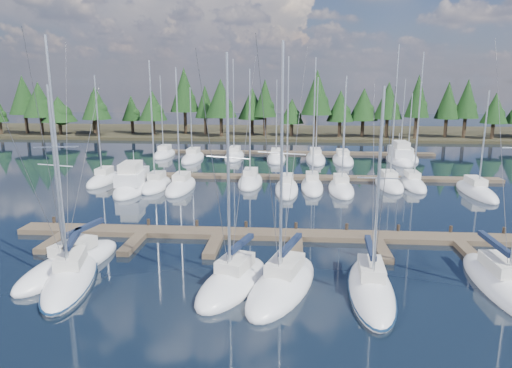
# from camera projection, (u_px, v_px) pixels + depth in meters

# --- Properties ---
(ground) EXTENTS (260.00, 260.00, 0.00)m
(ground) POSITION_uv_depth(u_px,v_px,m) (295.00, 199.00, 47.12)
(ground) COLOR black
(ground) RESTS_ON ground
(far_shore) EXTENTS (220.00, 30.00, 0.60)m
(far_shore) POSITION_uv_depth(u_px,v_px,m) (293.00, 133.00, 105.43)
(far_shore) COLOR #2C2818
(far_shore) RESTS_ON ground
(main_dock) EXTENTS (44.00, 6.13, 0.90)m
(main_dock) POSITION_uv_depth(u_px,v_px,m) (296.00, 238.00, 34.78)
(main_dock) COLOR brown
(main_dock) RESTS_ON ground
(back_docks) EXTENTS (50.00, 21.80, 0.40)m
(back_docks) POSITION_uv_depth(u_px,v_px,m) (294.00, 164.00, 66.13)
(back_docks) COLOR brown
(back_docks) RESTS_ON ground
(front_sailboat_0) EXTENTS (5.04, 9.58, 12.49)m
(front_sailboat_0) POSITION_uv_depth(u_px,v_px,m) (70.00, 264.00, 29.55)
(front_sailboat_0) COLOR silver
(front_sailboat_0) RESTS_ON ground
(front_sailboat_1) EXTENTS (4.89, 9.53, 15.06)m
(front_sailboat_1) POSITION_uv_depth(u_px,v_px,m) (71.00, 277.00, 27.50)
(front_sailboat_1) COLOR silver
(front_sailboat_1) RESTS_ON ground
(front_sailboat_2) EXTENTS (5.06, 8.13, 14.15)m
(front_sailboat_2) POSITION_uv_depth(u_px,v_px,m) (233.00, 282.00, 26.91)
(front_sailboat_2) COLOR silver
(front_sailboat_2) RESTS_ON ground
(front_sailboat_3) EXTENTS (5.47, 9.32, 14.69)m
(front_sailboat_3) POSITION_uv_depth(u_px,v_px,m) (283.00, 284.00, 26.58)
(front_sailboat_3) COLOR silver
(front_sailboat_3) RESTS_ON ground
(front_sailboat_4) EXTENTS (3.18, 9.33, 12.45)m
(front_sailboat_4) POSITION_uv_depth(u_px,v_px,m) (371.00, 289.00, 26.02)
(front_sailboat_4) COLOR silver
(front_sailboat_4) RESTS_ON ground
(front_sailboat_5) EXTENTS (2.93, 9.83, 15.24)m
(front_sailboat_5) POSITION_uv_depth(u_px,v_px,m) (503.00, 285.00, 26.53)
(front_sailboat_5) COLOR silver
(front_sailboat_5) RESTS_ON ground
(back_sailboat_rows) EXTENTS (45.12, 32.07, 16.54)m
(back_sailboat_rows) POSITION_uv_depth(u_px,v_px,m) (290.00, 169.00, 61.45)
(back_sailboat_rows) COLOR silver
(back_sailboat_rows) RESTS_ON ground
(motor_yacht_left) EXTENTS (4.28, 10.58, 5.18)m
(motor_yacht_left) POSITION_uv_depth(u_px,v_px,m) (133.00, 185.00, 51.08)
(motor_yacht_left) COLOR silver
(motor_yacht_left) RESTS_ON ground
(motor_yacht_right) EXTENTS (3.45, 10.27, 5.15)m
(motor_yacht_right) POSITION_uv_depth(u_px,v_px,m) (400.00, 158.00, 68.90)
(motor_yacht_right) COLOR silver
(motor_yacht_right) RESTS_ON ground
(tree_line) EXTENTS (187.14, 11.93, 14.19)m
(tree_line) POSITION_uv_depth(u_px,v_px,m) (286.00, 103.00, 94.38)
(tree_line) COLOR black
(tree_line) RESTS_ON far_shore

